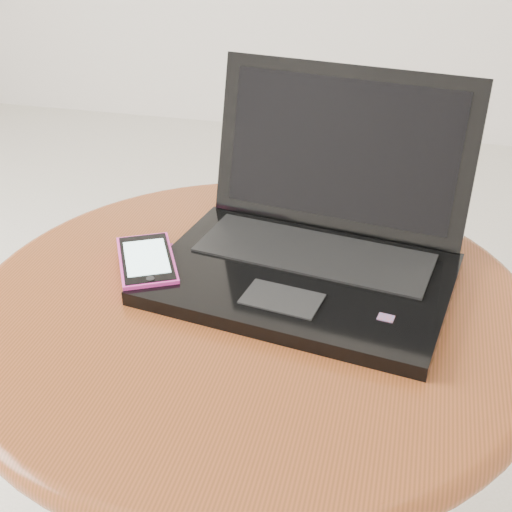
# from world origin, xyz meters

# --- Properties ---
(table) EXTENTS (0.68, 0.68, 0.54)m
(table) POSITION_xyz_m (0.11, -0.06, 0.42)
(table) COLOR brown
(table) RESTS_ON ground
(laptop) EXTENTS (0.39, 0.35, 0.23)m
(laptop) POSITION_xyz_m (0.17, 0.02, 0.58)
(laptop) COLOR black
(laptop) RESTS_ON table
(phone_black) EXTENTS (0.11, 0.12, 0.01)m
(phone_black) POSITION_xyz_m (-0.01, -0.04, 0.54)
(phone_black) COLOR black
(phone_black) RESTS_ON table
(phone_pink) EXTENTS (0.11, 0.14, 0.01)m
(phone_pink) POSITION_xyz_m (-0.03, -0.05, 0.55)
(phone_pink) COLOR #FC39B2
(phone_pink) RESTS_ON phone_black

